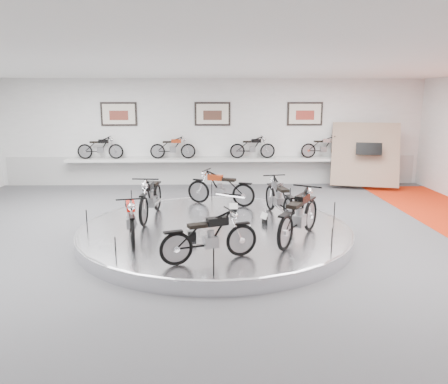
{
  "coord_description": "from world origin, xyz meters",
  "views": [
    {
      "loc": [
        -0.11,
        -9.69,
        3.3
      ],
      "look_at": [
        0.23,
        0.6,
        1.07
      ],
      "focal_mm": 35.0,
      "sensor_mm": 36.0,
      "label": 1
    }
  ],
  "objects_px": {
    "display_platform": "(215,232)",
    "bike_c": "(151,196)",
    "bike_d": "(131,217)",
    "bike_b": "(221,188)",
    "shelf": "(213,160)",
    "bike_e": "(210,236)",
    "bike_f": "(299,215)",
    "bike_a": "(279,197)"
  },
  "relations": [
    {
      "from": "bike_b",
      "to": "bike_e",
      "type": "height_order",
      "value": "bike_b"
    },
    {
      "from": "bike_b",
      "to": "bike_c",
      "type": "xyz_separation_m",
      "value": [
        -1.8,
        -1.29,
        0.05
      ]
    },
    {
      "from": "display_platform",
      "to": "bike_d",
      "type": "relative_size",
      "value": 3.72
    },
    {
      "from": "display_platform",
      "to": "shelf",
      "type": "distance_m",
      "value": 6.46
    },
    {
      "from": "bike_b",
      "to": "bike_f",
      "type": "relative_size",
      "value": 0.9
    },
    {
      "from": "display_platform",
      "to": "bike_d",
      "type": "distance_m",
      "value": 2.14
    },
    {
      "from": "shelf",
      "to": "bike_d",
      "type": "height_order",
      "value": "bike_d"
    },
    {
      "from": "bike_a",
      "to": "bike_d",
      "type": "xyz_separation_m",
      "value": [
        -3.46,
        -1.73,
        -0.01
      ]
    },
    {
      "from": "bike_b",
      "to": "bike_e",
      "type": "xyz_separation_m",
      "value": [
        -0.31,
        -4.35,
        -0.02
      ]
    },
    {
      "from": "display_platform",
      "to": "bike_f",
      "type": "bearing_deg",
      "value": -31.14
    },
    {
      "from": "bike_a",
      "to": "bike_d",
      "type": "bearing_deg",
      "value": 105.86
    },
    {
      "from": "shelf",
      "to": "bike_d",
      "type": "relative_size",
      "value": 6.4
    },
    {
      "from": "bike_a",
      "to": "bike_c",
      "type": "relative_size",
      "value": 0.93
    },
    {
      "from": "bike_e",
      "to": "bike_f",
      "type": "distance_m",
      "value": 2.23
    },
    {
      "from": "display_platform",
      "to": "bike_c",
      "type": "xyz_separation_m",
      "value": [
        -1.62,
        0.82,
        0.7
      ]
    },
    {
      "from": "bike_b",
      "to": "bike_f",
      "type": "distance_m",
      "value": 3.56
    },
    {
      "from": "bike_e",
      "to": "bike_c",
      "type": "bearing_deg",
      "value": 95.77
    },
    {
      "from": "bike_a",
      "to": "bike_c",
      "type": "distance_m",
      "value": 3.27
    },
    {
      "from": "display_platform",
      "to": "shelf",
      "type": "height_order",
      "value": "shelf"
    },
    {
      "from": "bike_b",
      "to": "bike_f",
      "type": "bearing_deg",
      "value": 138.66
    },
    {
      "from": "bike_c",
      "to": "bike_d",
      "type": "xyz_separation_m",
      "value": [
        -0.19,
        -1.75,
        -0.05
      ]
    },
    {
      "from": "shelf",
      "to": "bike_e",
      "type": "distance_m",
      "value": 8.64
    },
    {
      "from": "bike_b",
      "to": "bike_e",
      "type": "distance_m",
      "value": 4.36
    },
    {
      "from": "shelf",
      "to": "bike_e",
      "type": "height_order",
      "value": "bike_e"
    },
    {
      "from": "bike_a",
      "to": "bike_e",
      "type": "relative_size",
      "value": 1.07
    },
    {
      "from": "bike_c",
      "to": "bike_a",
      "type": "bearing_deg",
      "value": 95.23
    },
    {
      "from": "bike_b",
      "to": "bike_f",
      "type": "height_order",
      "value": "bike_f"
    },
    {
      "from": "bike_a",
      "to": "bike_f",
      "type": "height_order",
      "value": "bike_f"
    },
    {
      "from": "bike_d",
      "to": "bike_e",
      "type": "bearing_deg",
      "value": 40.04
    },
    {
      "from": "bike_b",
      "to": "shelf",
      "type": "bearing_deg",
      "value": -65.32
    },
    {
      "from": "shelf",
      "to": "bike_d",
      "type": "distance_m",
      "value": 7.55
    },
    {
      "from": "bike_c",
      "to": "bike_f",
      "type": "relative_size",
      "value": 0.99
    },
    {
      "from": "shelf",
      "to": "bike_b",
      "type": "relative_size",
      "value": 6.4
    },
    {
      "from": "display_platform",
      "to": "bike_c",
      "type": "distance_m",
      "value": 1.95
    },
    {
      "from": "display_platform",
      "to": "bike_d",
      "type": "height_order",
      "value": "bike_d"
    },
    {
      "from": "display_platform",
      "to": "bike_a",
      "type": "bearing_deg",
      "value": 25.88
    },
    {
      "from": "bike_c",
      "to": "shelf",
      "type": "bearing_deg",
      "value": 169.47
    },
    {
      "from": "display_platform",
      "to": "bike_b",
      "type": "distance_m",
      "value": 2.22
    },
    {
      "from": "bike_c",
      "to": "bike_f",
      "type": "bearing_deg",
      "value": 66.39
    },
    {
      "from": "bike_b",
      "to": "bike_d",
      "type": "relative_size",
      "value": 1.0
    },
    {
      "from": "bike_c",
      "to": "display_platform",
      "type": "bearing_deg",
      "value": 68.58
    },
    {
      "from": "shelf",
      "to": "bike_b",
      "type": "bearing_deg",
      "value": -87.47
    }
  ]
}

